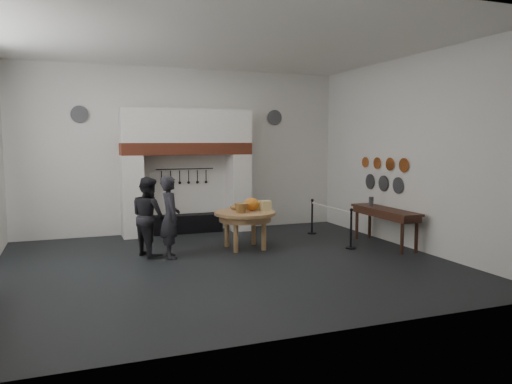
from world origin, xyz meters
name	(u,v)px	position (x,y,z in m)	size (l,w,h in m)	color
floor	(228,264)	(0.00, 0.00, 0.00)	(9.00, 8.00, 0.02)	black
ceiling	(226,41)	(0.00, 0.00, 4.50)	(9.00, 8.00, 0.02)	silver
wall_back	(184,151)	(0.00, 4.00, 2.25)	(9.00, 0.02, 4.50)	silver
wall_front	(321,164)	(0.00, -4.00, 2.25)	(9.00, 0.02, 4.50)	silver
wall_right	(411,153)	(4.50, 0.00, 2.25)	(0.02, 8.00, 4.50)	silver
chimney_pier_left	(132,196)	(-1.48, 3.65, 1.07)	(0.55, 0.70, 2.15)	silver
chimney_pier_right	(239,192)	(1.48, 3.65, 1.07)	(0.55, 0.70, 2.15)	silver
hearth_brick_band	(187,149)	(0.00, 3.65, 2.31)	(3.50, 0.72, 0.32)	#9E442B
chimney_hood	(186,126)	(0.00, 3.65, 2.92)	(3.50, 0.70, 0.90)	silver
iron_range	(187,224)	(0.00, 3.72, 0.25)	(1.90, 0.45, 0.50)	black
utensil_rail	(185,169)	(0.00, 3.92, 1.75)	(0.02, 0.02, 1.60)	black
work_table	(245,213)	(0.83, 1.27, 0.84)	(1.44, 1.44, 0.07)	#AE8052
pumpkin	(252,204)	(1.03, 1.37, 1.03)	(0.36, 0.36, 0.31)	orange
cheese_block_big	(266,206)	(1.33, 1.22, 0.99)	(0.22, 0.22, 0.24)	#E0CB86
cheese_block_small	(260,205)	(1.31, 1.52, 0.97)	(0.18, 0.18, 0.20)	#FFFA98
wicker_basket	(241,208)	(0.68, 1.12, 0.98)	(0.32, 0.32, 0.22)	#996338
bread_loaf	(236,207)	(0.73, 1.62, 0.94)	(0.31, 0.18, 0.13)	#935F34
visitor_near	(170,217)	(-1.00, 0.95, 0.89)	(0.65, 0.43, 1.78)	black
visitor_far	(149,216)	(-1.40, 1.35, 0.88)	(0.85, 0.66, 1.75)	black
side_table	(385,210)	(4.10, 0.39, 0.87)	(0.55, 2.20, 0.06)	#3B2015
pewter_jug	(371,201)	(4.10, 0.99, 1.01)	(0.12, 0.12, 0.22)	#4E4E53
copper_pan_a	(404,165)	(4.46, 0.20, 1.95)	(0.34, 0.34, 0.03)	#C6662D
copper_pan_b	(390,164)	(4.46, 0.75, 1.95)	(0.32, 0.32, 0.03)	#C6662D
copper_pan_c	(377,163)	(4.46, 1.30, 1.95)	(0.30, 0.30, 0.03)	#C6662D
copper_pan_d	(365,162)	(4.46, 1.85, 1.95)	(0.28, 0.28, 0.03)	#C6662D
pewter_plate_left	(398,185)	(4.46, 0.40, 1.45)	(0.40, 0.40, 0.03)	#4C4C51
pewter_plate_mid	(383,183)	(4.46, 1.00, 1.45)	(0.40, 0.40, 0.03)	#4C4C51
pewter_plate_right	(370,182)	(4.46, 1.60, 1.45)	(0.40, 0.40, 0.03)	#4C4C51
pewter_plate_back_left	(79,114)	(-2.70, 3.96, 3.20)	(0.44, 0.44, 0.03)	#4C4C51
pewter_plate_back_right	(275,118)	(2.70, 3.96, 3.20)	(0.44, 0.44, 0.03)	#4C4C51
barrier_post_near	(351,230)	(3.15, 0.36, 0.45)	(0.05, 0.05, 0.90)	black
barrier_post_far	(312,217)	(3.15, 2.36, 0.45)	(0.05, 0.05, 0.90)	black
barrier_rope	(330,207)	(3.15, 1.36, 0.85)	(0.04, 0.04, 2.00)	silver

